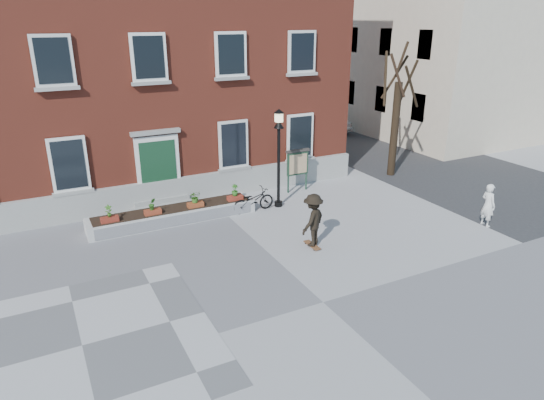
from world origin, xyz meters
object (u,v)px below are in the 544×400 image
parked_car (321,121)px  skateboarder (313,220)px  lamp_post (279,145)px  bystander (488,205)px  bicycle (253,200)px  notice_board (298,163)px

parked_car → skateboarder: (-9.54, -14.48, 0.27)m
lamp_post → bystander: bearing=-41.6°
bicycle → notice_board: (2.72, 1.29, 0.80)m
parked_car → notice_board: 11.94m
notice_board → skateboarder: (-2.30, -5.01, -0.30)m
skateboarder → lamp_post: bearing=79.2°
bystander → lamp_post: 7.99m
skateboarder → bicycle: bearing=96.5°
lamp_post → skateboarder: 4.16m
bicycle → lamp_post: 2.37m
lamp_post → notice_board: size_ratio=2.10×
bicycle → bystander: 8.66m
bicycle → skateboarder: skateboarder is taller
parked_car → lamp_post: (-8.82, -10.70, 1.85)m
lamp_post → notice_board: bearing=38.0°
lamp_post → notice_board: (1.58, 1.23, -1.28)m
bicycle → skateboarder: 3.78m
bicycle → lamp_post: lamp_post is taller
bicycle → parked_car: (9.97, 10.76, 0.22)m
bicycle → notice_board: bearing=-69.1°
bystander → bicycle: bearing=58.7°
skateboarder → bystander: bearing=-12.0°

